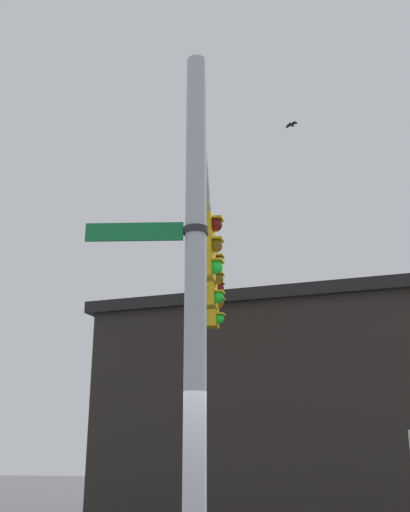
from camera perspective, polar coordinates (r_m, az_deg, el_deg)
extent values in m
cylinder|color=#ADB2B7|center=(6.59, -0.94, -5.70)|extent=(0.25, 0.25, 6.65)
cylinder|color=#ADB2B7|center=(10.66, 0.13, 3.03)|extent=(6.92, 1.58, 0.21)
cylinder|color=black|center=(9.54, -0.11, 4.40)|extent=(0.08, 0.08, 0.18)
cube|color=gold|center=(9.32, -0.11, 0.91)|extent=(0.36, 0.30, 1.05)
sphere|color=#590F0F|center=(9.40, 1.01, 3.01)|extent=(0.22, 0.22, 0.22)
cube|color=gold|center=(9.43, 1.12, 3.58)|extent=(0.24, 0.20, 0.03)
sphere|color=brown|center=(9.28, 1.02, 0.99)|extent=(0.22, 0.22, 0.22)
cube|color=gold|center=(9.31, 1.13, 1.58)|extent=(0.24, 0.20, 0.03)
sphere|color=#1EE533|center=(9.17, 1.03, -1.07)|extent=(0.22, 0.22, 0.22)
cube|color=gold|center=(9.20, 1.15, -0.47)|extent=(0.24, 0.20, 0.03)
cube|color=black|center=(9.36, -1.13, 0.83)|extent=(0.54, 0.03, 1.22)
cylinder|color=black|center=(11.31, 0.26, 0.70)|extent=(0.08, 0.08, 0.18)
cube|color=gold|center=(11.13, 0.27, -2.29)|extent=(0.36, 0.30, 1.05)
sphere|color=#590F0F|center=(11.19, 1.20, -0.51)|extent=(0.22, 0.22, 0.22)
cube|color=gold|center=(11.22, 1.30, -0.02)|extent=(0.24, 0.20, 0.03)
sphere|color=brown|center=(11.09, 1.22, -2.23)|extent=(0.22, 0.22, 0.22)
cube|color=gold|center=(11.11, 1.31, -1.73)|extent=(0.24, 0.20, 0.03)
sphere|color=#1EE533|center=(11.00, 1.23, -3.99)|extent=(0.22, 0.22, 0.22)
cube|color=gold|center=(11.02, 1.33, -3.48)|extent=(0.24, 0.20, 0.03)
cube|color=black|center=(11.17, -0.58, -2.35)|extent=(0.54, 0.03, 1.22)
cylinder|color=black|center=(13.12, 0.54, -1.98)|extent=(0.08, 0.08, 0.18)
cube|color=gold|center=(12.96, 0.54, -4.59)|extent=(0.36, 0.30, 1.05)
sphere|color=#590F0F|center=(13.01, 1.35, -3.05)|extent=(0.22, 0.22, 0.22)
cube|color=gold|center=(13.03, 1.43, -2.62)|extent=(0.24, 0.20, 0.03)
sphere|color=brown|center=(12.92, 1.36, -4.55)|extent=(0.22, 0.22, 0.22)
cube|color=gold|center=(12.94, 1.44, -4.12)|extent=(0.24, 0.20, 0.03)
sphere|color=#1EE533|center=(12.85, 1.37, -6.06)|extent=(0.22, 0.22, 0.22)
cube|color=gold|center=(12.86, 1.46, -5.63)|extent=(0.24, 0.20, 0.03)
cube|color=black|center=(13.00, -0.19, -4.64)|extent=(0.54, 0.03, 1.22)
cube|color=#147238|center=(6.94, -6.81, 2.31)|extent=(0.25, 1.13, 0.22)
cube|color=white|center=(6.94, -6.78, 2.32)|extent=(0.23, 1.12, 0.04)
cylinder|color=#262626|center=(6.87, -0.89, 2.41)|extent=(0.29, 0.29, 0.08)
ellipsoid|color=black|center=(14.90, 8.31, 12.38)|extent=(0.21, 0.16, 0.06)
cube|color=black|center=(14.89, 8.37, 12.44)|extent=(0.18, 0.27, 0.05)
cube|color=black|center=(14.91, 8.24, 12.39)|extent=(0.18, 0.27, 0.07)
cube|color=#282321|center=(17.43, 12.21, -15.35)|extent=(8.81, 11.64, 5.31)
cube|color=maroon|center=(21.60, 13.64, -15.03)|extent=(1.95, 9.89, 0.30)
cube|color=black|center=(17.77, 11.61, -6.31)|extent=(9.16, 12.10, 0.30)
cylinder|color=#4C3823|center=(19.62, 19.11, -18.60)|extent=(0.25, 0.25, 2.90)
sphere|color=#1E4C23|center=(19.76, 18.27, -10.48)|extent=(3.88, 3.88, 3.88)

